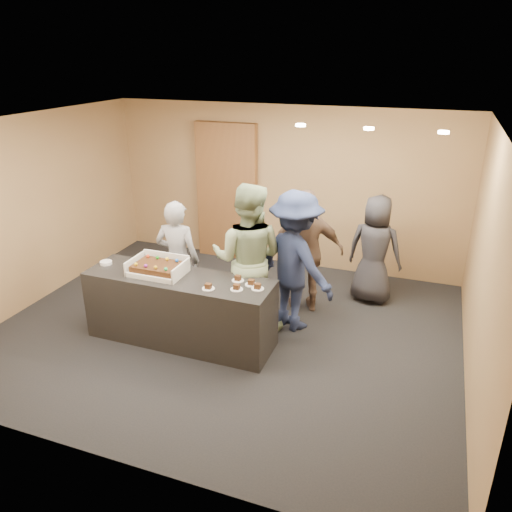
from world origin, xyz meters
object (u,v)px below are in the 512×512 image
person_navy_man (295,262)px  plate_stack (106,263)px  sheet_cake (158,266)px  person_sage_man (248,259)px  cake_box (159,269)px  serving_counter (180,309)px  person_server_grey (178,260)px  storage_cabinet (227,192)px  person_brown_extra (306,252)px  person_dark_suit (375,250)px

person_navy_man → plate_stack: bearing=48.5°
sheet_cake → person_sage_man: person_sage_man is taller
cake_box → plate_stack: bearing=179.7°
serving_counter → plate_stack: plate_stack is taller
person_sage_man → cake_box: bearing=24.2°
cake_box → person_server_grey: (-0.05, 0.58, -0.11)m
storage_cabinet → person_brown_extra: bearing=-38.9°
serving_counter → sheet_cake: sheet_cake is taller
person_sage_man → person_navy_man: 0.62m
plate_stack → person_dark_suit: (3.21, 1.97, -0.11)m
sheet_cake → person_brown_extra: bearing=41.4°
storage_cabinet → person_sage_man: size_ratio=1.19×
person_sage_man → person_navy_man: person_sage_man is taller
storage_cabinet → person_brown_extra: size_ratio=1.34×
sheet_cake → person_dark_suit: size_ratio=0.36×
serving_counter → person_brown_extra: 1.92m
person_server_grey → person_sage_man: (1.02, 0.00, 0.16)m
storage_cabinet → person_server_grey: bearing=-84.2°
person_sage_man → person_dark_suit: person_sage_man is taller
serving_counter → cake_box: cake_box is taller
sheet_cake → person_navy_man: (1.54, 0.86, -0.05)m
serving_counter → storage_cabinet: bearing=101.4°
person_server_grey → person_navy_man: 1.61m
plate_stack → person_sage_man: 1.86m
storage_cabinet → sheet_cake: (0.28, -2.85, -0.20)m
person_server_grey → storage_cabinet: bearing=-90.0°
plate_stack → person_navy_man: person_navy_man is taller
cake_box → plate_stack: size_ratio=4.35×
serving_counter → cake_box: bearing=175.2°
storage_cabinet → person_brown_extra: storage_cabinet is taller
serving_counter → person_server_grey: 0.79m
serving_counter → person_sage_man: size_ratio=1.20×
sheet_cake → person_dark_suit: person_dark_suit is taller
cake_box → person_dark_suit: 3.12m
sheet_cake → plate_stack: (-0.79, 0.03, -0.08)m
person_server_grey → person_sage_man: size_ratio=0.84×
storage_cabinet → person_brown_extra: 2.37m
sheet_cake → person_navy_man: 1.76m
plate_stack → person_navy_man: 2.48m
person_sage_man → storage_cabinet: bearing=-67.5°
cake_box → person_sage_man: 1.13m
sheet_cake → person_server_grey: person_server_grey is taller
storage_cabinet → sheet_cake: 2.87m
plate_stack → person_sage_man: person_sage_man is taller
storage_cabinet → cake_box: (0.28, -2.82, -0.25)m
person_server_grey → person_dark_suit: bearing=-156.3°
serving_counter → person_dark_suit: bearing=43.4°
sheet_cake → person_sage_man: 1.15m
cake_box → plate_stack: (-0.79, 0.00, -0.03)m
serving_counter → person_navy_man: bearing=34.7°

